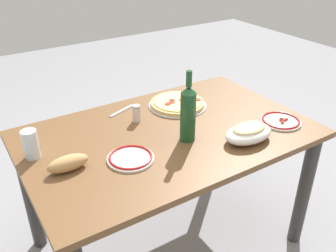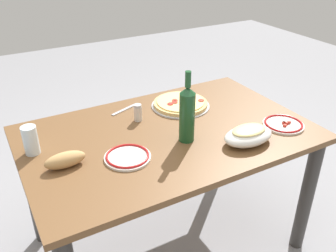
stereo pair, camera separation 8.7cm
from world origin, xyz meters
name	(u,v)px [view 1 (the left image)]	position (x,y,z in m)	size (l,w,h in m)	color
ground_plane	(168,241)	(0.00, 0.00, 0.00)	(8.00, 8.00, 0.00)	gray
dining_table	(168,152)	(0.00, 0.00, 0.60)	(1.35, 0.86, 0.71)	brown
pepperoni_pizza	(178,103)	(0.19, 0.21, 0.73)	(0.31, 0.31, 0.03)	#B7B7BC
baked_pasta_dish	(249,132)	(0.26, -0.26, 0.75)	(0.24, 0.15, 0.08)	white
wine_bottle	(188,113)	(0.04, -0.11, 0.85)	(0.07, 0.07, 0.33)	#194723
water_glass	(31,144)	(-0.60, 0.12, 0.78)	(0.06, 0.06, 0.13)	silver
side_plate_near	(131,158)	(-0.26, -0.12, 0.72)	(0.20, 0.20, 0.02)	white
side_plate_far	(281,121)	(0.52, -0.22, 0.72)	(0.20, 0.20, 0.02)	white
bread_loaf	(68,163)	(-0.50, -0.05, 0.74)	(0.17, 0.07, 0.06)	tan
spice_shaker	(136,113)	(-0.08, 0.17, 0.76)	(0.04, 0.04, 0.09)	silver
fork_right	(122,111)	(-0.09, 0.31, 0.72)	(0.17, 0.02, 0.01)	#B7B7BC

